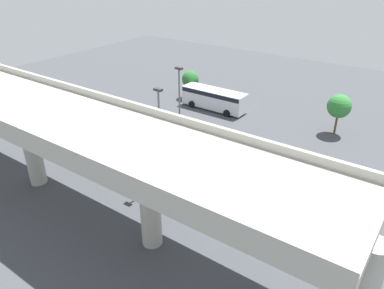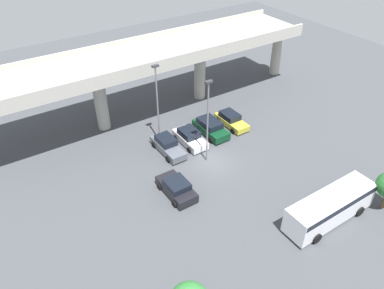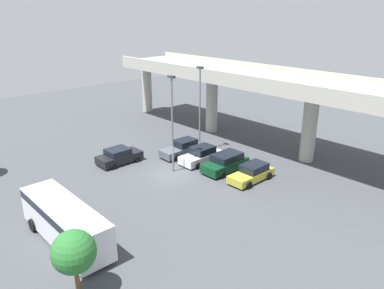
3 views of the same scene
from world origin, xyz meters
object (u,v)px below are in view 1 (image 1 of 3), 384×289
Objects in this scene: parked_car_0 at (238,152)px; shuttle_bus at (214,98)px; parked_car_1 at (179,170)px; parked_car_3 at (131,152)px; lamp_post_mid_lot at (180,106)px; parked_car_2 at (156,161)px; tree_front_centre at (190,79)px; tree_front_left at (339,106)px; lamp_post_near_aisle at (160,133)px; parked_car_4 at (109,146)px.

shuttle_bus is (8.93, -9.60, 0.84)m from parked_car_0.
parked_car_3 is (5.68, 0.26, 0.06)m from parked_car_1.
parked_car_3 is 6.53m from lamp_post_mid_lot.
tree_front_centre is at bearing 26.47° from parked_car_2.
tree_front_left is (-11.08, -13.90, -1.91)m from lamp_post_mid_lot.
lamp_post_mid_lot is at bearing -67.64° from lamp_post_near_aisle.
parked_car_2 is at bearing -84.63° from parked_car_3.
parked_car_4 is (3.00, 0.12, -0.10)m from parked_car_3.
parked_car_0 is at bearing -23.19° from parked_car_1.
tree_front_centre reaches higher than parked_car_1.
lamp_post_near_aisle reaches higher than parked_car_4.
lamp_post_near_aisle is 2.34× the size of tree_front_centre.
tree_front_left is (-14.89, -1.74, 1.67)m from shuttle_bus.
parked_car_1 is 0.54× the size of lamp_post_near_aisle.
parked_car_2 is 1.16× the size of tree_front_centre.
tree_front_centre reaches higher than shuttle_bus.
lamp_post_mid_lot reaches higher than lamp_post_near_aisle.
parked_car_1 is 16.88m from shuttle_bus.
parked_car_4 is (5.95, 0.39, -0.05)m from parked_car_2.
parked_car_2 reaches higher than parked_car_0.
parked_car_4 is (8.68, 0.38, -0.04)m from parked_car_1.
parked_car_0 is at bearing -52.74° from parked_car_3.
parked_car_3 is (2.95, 0.28, 0.05)m from parked_car_2.
shuttle_bus is (3.62, -15.61, 0.81)m from parked_car_2.
parked_car_2 reaches higher than parked_car_1.
parked_car_1 is at bearing 63.81° from tree_front_left.
lamp_post_mid_lot is (-6.14, -3.84, 4.44)m from parked_car_4.
tree_front_left is at bearing -173.34° from shuttle_bus.
parked_car_3 is 0.52× the size of lamp_post_near_aisle.
lamp_post_mid_lot reaches higher than shuttle_bus.
tree_front_centre reaches higher than parked_car_4.
parked_car_4 is at bearing -60.40° from parked_car_0.
shuttle_bus is at bearing 22.12° from parked_car_1.
parked_car_4 is at bearing 45.85° from tree_front_left.
lamp_post_near_aisle is 1.96× the size of tree_front_left.
parked_car_0 is 0.95× the size of tree_front_left.
tree_front_left reaches higher than parked_car_4.
shuttle_bus is 15.08m from tree_front_left.
parked_car_4 is at bearing 92.48° from parked_car_1.
tree_front_left is 19.91m from tree_front_centre.
parked_car_0 is 18.06m from tree_front_centre.
shuttle_bus reaches higher than parked_car_3.
parked_car_3 is 1.23× the size of tree_front_centre.
parked_car_1 is 0.54× the size of lamp_post_mid_lot.
lamp_post_mid_lot is at bearing -3.27° from parked_car_2.
parked_car_0 is 1.14× the size of tree_front_centre.
parked_car_3 reaches higher than parked_car_0.
parked_car_1 is 1.04× the size of parked_car_3.
parked_car_2 is 5.96m from parked_car_4.
parked_car_0 is at bearing -109.02° from lamp_post_near_aisle.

